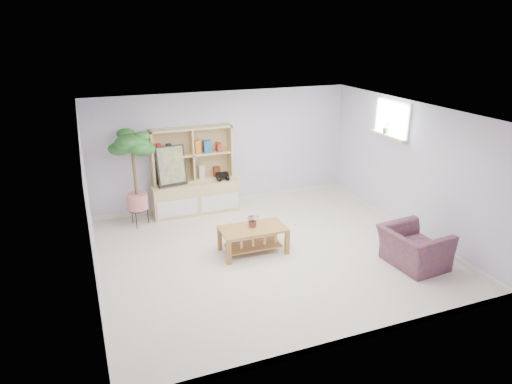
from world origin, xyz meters
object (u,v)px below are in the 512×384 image
object	(u,v)px
floor_tree	(135,179)
coffee_table	(253,240)
armchair	(414,245)
storage_unit	(194,171)

from	to	relation	value
floor_tree	coffee_table	bearing A→B (deg)	-47.59
coffee_table	floor_tree	size ratio (longest dim) A/B	0.59
coffee_table	armchair	xyz separation A→B (m)	(2.23, -1.35, 0.13)
floor_tree	armchair	xyz separation A→B (m)	(3.89, -3.16, -0.58)
armchair	storage_unit	bearing A→B (deg)	33.58
armchair	floor_tree	bearing A→B (deg)	46.30
storage_unit	armchair	size ratio (longest dim) A/B	1.83
storage_unit	floor_tree	xyz separation A→B (m)	(-1.19, -0.27, 0.06)
storage_unit	coffee_table	bearing A→B (deg)	-77.27
floor_tree	armchair	size ratio (longest dim) A/B	1.96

